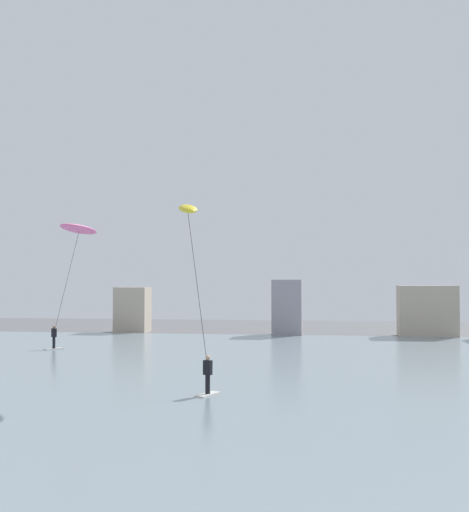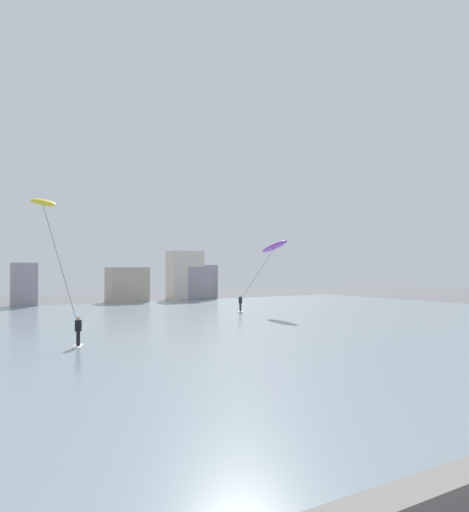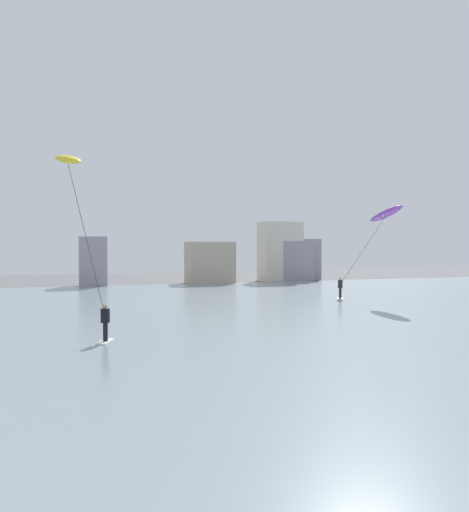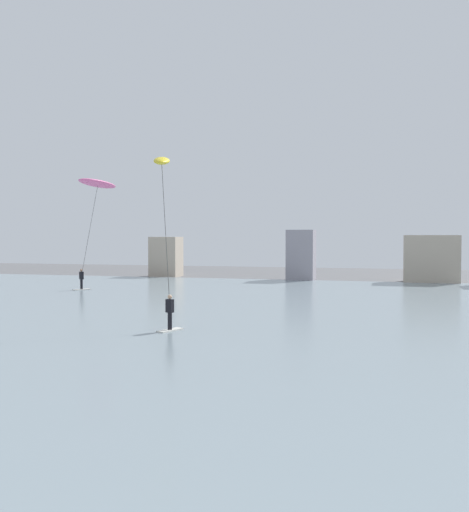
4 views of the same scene
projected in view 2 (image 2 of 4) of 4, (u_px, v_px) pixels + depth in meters
The scene contains 4 objects.
water_bay at pixel (127, 331), 32.42m from camera, with size 84.00×52.00×0.10m, color gray.
far_shore_buildings at pixel (146, 282), 62.24m from camera, with size 41.92×4.67×6.65m.
kitesurfer_yellow at pixel (48, 220), 27.22m from camera, with size 2.72×4.73×8.48m.
kitesurfer_purple at pixel (272, 250), 44.97m from camera, with size 3.39×5.35×6.97m.
Camera 2 is at (-10.49, -0.54, 4.39)m, focal length 33.35 mm.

